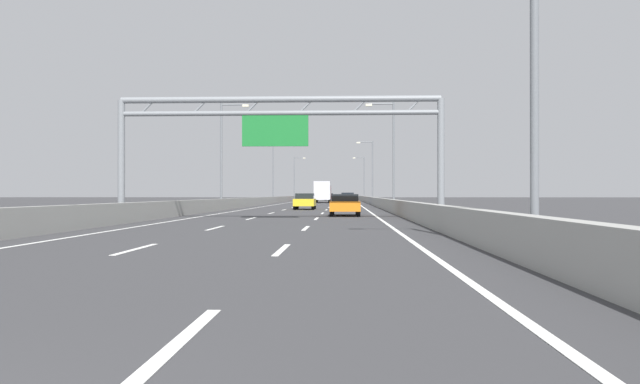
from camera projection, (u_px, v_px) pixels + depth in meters
name	position (u px, v px, depth m)	size (l,w,h in m)	color
ground_plane	(325.00, 202.00, 101.92)	(260.00, 260.00, 0.00)	#38383A
lane_dash_left_1	(136.00, 249.00, 14.57)	(0.16, 3.00, 0.01)	white
lane_dash_left_2	(215.00, 228.00, 23.56)	(0.16, 3.00, 0.01)	white
lane_dash_left_3	(251.00, 219.00, 32.55)	(0.16, 3.00, 0.01)	white
lane_dash_left_4	(271.00, 213.00, 41.54)	(0.16, 3.00, 0.01)	white
lane_dash_left_5	(284.00, 210.00, 50.54)	(0.16, 3.00, 0.01)	white
lane_dash_left_6	(293.00, 207.00, 59.53)	(0.16, 3.00, 0.01)	white
lane_dash_left_7	(300.00, 206.00, 68.52)	(0.16, 3.00, 0.01)	white
lane_dash_left_8	(305.00, 204.00, 77.51)	(0.16, 3.00, 0.01)	white
lane_dash_left_9	(309.00, 203.00, 86.51)	(0.16, 3.00, 0.01)	white
lane_dash_left_10	(312.00, 202.00, 95.50)	(0.16, 3.00, 0.01)	white
lane_dash_left_11	(315.00, 201.00, 104.49)	(0.16, 3.00, 0.01)	white
lane_dash_left_12	(317.00, 201.00, 113.48)	(0.16, 3.00, 0.01)	white
lane_dash_left_13	(319.00, 200.00, 122.48)	(0.16, 3.00, 0.01)	white
lane_dash_left_14	(321.00, 200.00, 131.47)	(0.16, 3.00, 0.01)	white
lane_dash_left_15	(323.00, 200.00, 140.46)	(0.16, 3.00, 0.01)	white
lane_dash_left_16	(324.00, 199.00, 149.45)	(0.16, 3.00, 0.01)	white
lane_dash_left_17	(325.00, 199.00, 158.45)	(0.16, 3.00, 0.01)	white
lane_dash_right_0	(178.00, 342.00, 5.43)	(0.16, 3.00, 0.01)	white
lane_dash_right_1	(282.00, 250.00, 14.42)	(0.16, 3.00, 0.01)	white
lane_dash_right_2	(306.00, 228.00, 23.41)	(0.16, 3.00, 0.01)	white
lane_dash_right_3	(316.00, 219.00, 32.40)	(0.16, 3.00, 0.01)	white
lane_dash_right_4	(322.00, 213.00, 41.40)	(0.16, 3.00, 0.01)	white
lane_dash_right_5	(326.00, 210.00, 50.39)	(0.16, 3.00, 0.01)	white
lane_dash_right_6	(329.00, 207.00, 59.38)	(0.16, 3.00, 0.01)	white
lane_dash_right_7	(331.00, 206.00, 68.37)	(0.16, 3.00, 0.01)	white
lane_dash_right_8	(333.00, 204.00, 77.37)	(0.16, 3.00, 0.01)	white
lane_dash_right_9	(334.00, 203.00, 86.36)	(0.16, 3.00, 0.01)	white
lane_dash_right_10	(335.00, 202.00, 95.35)	(0.16, 3.00, 0.01)	white
lane_dash_right_11	(336.00, 202.00, 104.34)	(0.16, 3.00, 0.01)	white
lane_dash_right_12	(336.00, 201.00, 113.34)	(0.16, 3.00, 0.01)	white
lane_dash_right_13	(337.00, 200.00, 122.33)	(0.16, 3.00, 0.01)	white
lane_dash_right_14	(337.00, 200.00, 131.32)	(0.16, 3.00, 0.01)	white
lane_dash_right_15	(338.00, 200.00, 140.31)	(0.16, 3.00, 0.01)	white
lane_dash_right_16	(338.00, 199.00, 149.31)	(0.16, 3.00, 0.01)	white
lane_dash_right_17	(339.00, 199.00, 158.30)	(0.16, 3.00, 0.01)	white
edge_line_left	(288.00, 203.00, 90.14)	(0.16, 176.00, 0.01)	white
edge_line_right	(357.00, 203.00, 89.72)	(0.16, 176.00, 0.01)	white
barrier_left	(290.00, 198.00, 112.19)	(0.45, 220.00, 0.95)	#9E9E99
barrier_right	(363.00, 199.00, 111.63)	(0.45, 220.00, 0.95)	#9E9E99
sign_gantry	(279.00, 126.00, 30.32)	(16.78, 0.36, 6.36)	gray
streetlamp_right_near	(524.00, 19.00, 13.66)	(2.58, 0.28, 9.50)	slate
streetlamp_left_mid	(224.00, 149.00, 53.10)	(2.58, 0.28, 9.50)	slate
streetlamp_right_mid	(391.00, 148.00, 52.49)	(2.58, 0.28, 9.50)	slate
streetlamp_left_far	(275.00, 168.00, 91.92)	(2.58, 0.28, 9.50)	slate
streetlamp_right_far	(371.00, 168.00, 91.31)	(2.58, 0.28, 9.50)	slate
streetlamp_left_distant	(295.00, 176.00, 130.75)	(2.58, 0.28, 9.50)	slate
streetlamp_right_distant	(363.00, 175.00, 130.14)	(2.58, 0.28, 9.50)	slate
blue_car	(348.00, 198.00, 76.93)	(1.78, 4.21, 1.52)	#2347AD
black_car	(329.00, 197.00, 123.74)	(1.75, 4.69, 1.46)	black
orange_car	(345.00, 204.00, 36.69)	(1.82, 4.36, 1.35)	orange
silver_car	(311.00, 197.00, 120.10)	(1.79, 4.43, 1.43)	#A8ADB2
white_car	(346.00, 197.00, 104.50)	(1.85, 4.51, 1.50)	silver
yellow_car	(305.00, 201.00, 51.75)	(1.77, 4.11, 1.40)	yellow
red_car	(307.00, 197.00, 109.13)	(1.78, 4.59, 1.44)	red
box_truck	(323.00, 191.00, 90.42)	(2.38, 8.13, 3.21)	#B21E19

